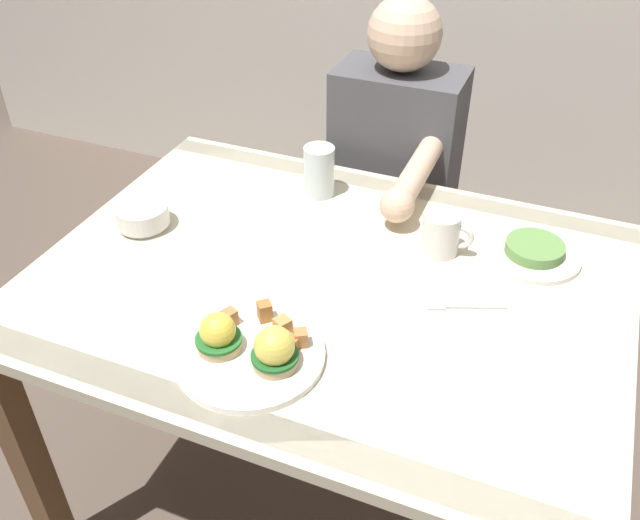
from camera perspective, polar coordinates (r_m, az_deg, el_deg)
The scene contains 9 objects.
ground_plane at distance 1.95m, azimuth 0.49°, elevation -18.84°, with size 6.00×6.00×0.00m, color brown.
dining_table at distance 1.47m, azimuth 0.62°, elevation -4.73°, with size 1.20×0.90×0.74m.
eggs_benedict_plate at distance 1.21m, azimuth -5.87°, elevation -7.37°, with size 0.27×0.27×0.09m.
fruit_bowl at distance 1.59m, azimuth -14.74°, elevation 3.61°, with size 0.12×0.12×0.05m.
coffee_mug at distance 1.47m, azimuth 10.21°, elevation 2.31°, with size 0.11×0.08×0.09m.
fork at distance 1.35m, azimuth 11.76°, elevation -3.81°, with size 0.15×0.07×0.00m.
water_glass_near at distance 1.65m, azimuth -0.07°, elevation 7.31°, with size 0.07×0.07×0.12m.
side_plate at distance 1.52m, azimuth 17.53°, elevation 0.64°, with size 0.20×0.20×0.04m.
diner_person at distance 1.94m, azimuth 6.11°, elevation 6.97°, with size 0.34×0.54×1.14m.
Camera 1 is at (0.40, -1.02, 1.61)m, focal length 38.06 mm.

